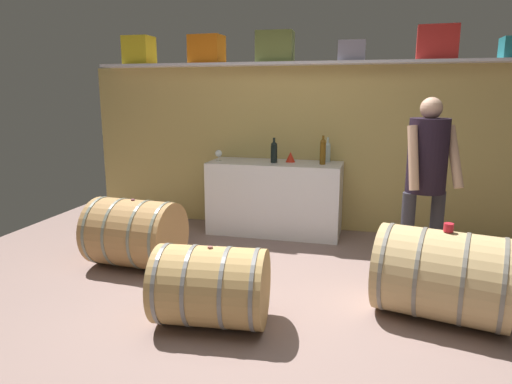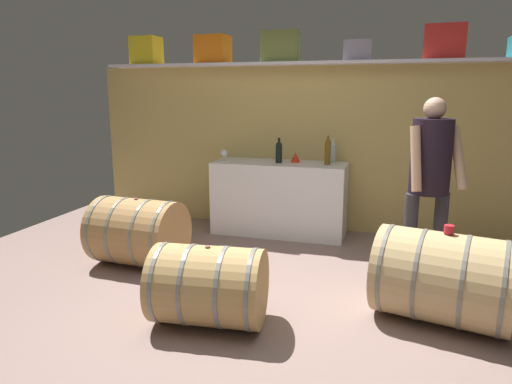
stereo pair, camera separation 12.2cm
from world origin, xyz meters
The scene contains 19 objects.
ground_plane centered at (0.00, 0.63, -0.01)m, with size 6.79×8.28×0.02m, color gray.
back_wall_panel centered at (0.00, 2.54, 0.96)m, with size 5.59×0.10×1.93m, color tan.
high_shelf_board centered at (0.00, 2.39, 1.94)m, with size 5.15×0.40×0.03m, color silver.
toolcase_yellow centered at (-2.14, 2.39, 2.13)m, with size 0.33×0.29×0.33m, color yellow.
toolcase_orange centered at (-1.26, 2.39, 2.12)m, with size 0.38×0.29×0.32m, color orange.
toolcase_olive centered at (-0.44, 2.39, 2.13)m, with size 0.41×0.27×0.34m, color olive.
toolcase_grey centered at (0.42, 2.39, 2.07)m, with size 0.29×0.28×0.22m, color gray.
toolcase_red centered at (1.29, 2.39, 2.13)m, with size 0.40×0.26×0.35m, color red.
work_cabinet centered at (-0.38, 2.19, 0.42)m, with size 1.52×0.58×0.84m, color silver.
wine_bottle_dark centered at (-0.39, 2.16, 0.97)m, with size 0.08×0.08×0.29m.
wine_bottle_amber centered at (0.16, 2.17, 0.99)m, with size 0.07×0.07×0.32m.
wine_bottle_clear centered at (0.19, 2.37, 0.96)m, with size 0.07×0.07×0.28m.
wine_glass centered at (-1.04, 2.12, 0.93)m, with size 0.08×0.08×0.13m.
red_funnel centered at (-0.22, 2.25, 0.90)m, with size 0.11×0.11×0.12m, color red.
wine_barrel_near centered at (1.25, 0.43, 0.33)m, with size 1.04×0.84×0.67m.
wine_barrel_far centered at (-1.44, 0.81, 0.33)m, with size 0.86×0.70×0.66m.
wine_barrel_flank centered at (-0.35, -0.08, 0.29)m, with size 0.83×0.64×0.58m.
tasting_cup centered at (1.26, 0.43, 0.70)m, with size 0.07×0.07×0.06m, color red.
winemaker_pouring centered at (1.17, 1.25, 0.98)m, with size 0.52×0.44×1.59m.
Camera 2 is at (0.84, -2.90, 1.64)m, focal length 32.29 mm.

